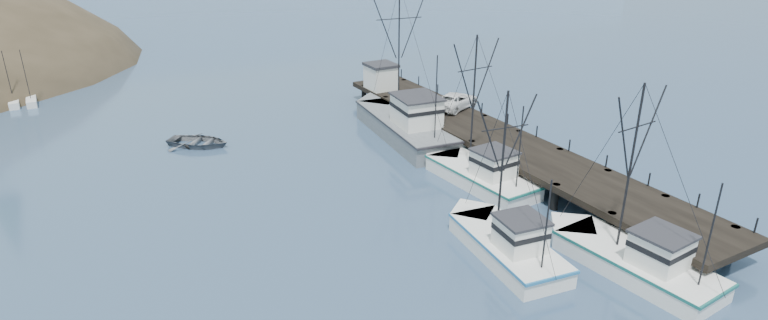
# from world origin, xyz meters

# --- Properties ---
(ground) EXTENTS (400.00, 400.00, 0.00)m
(ground) POSITION_xyz_m (0.00, 0.00, 0.00)
(ground) COLOR navy
(ground) RESTS_ON ground
(pier) EXTENTS (6.00, 44.00, 2.00)m
(pier) POSITION_xyz_m (14.00, 16.00, 1.69)
(pier) COLOR black
(pier) RESTS_ON ground
(trawler_near) EXTENTS (4.65, 11.65, 11.71)m
(trawler_near) POSITION_xyz_m (9.70, -2.18, 0.82)
(trawler_near) COLOR white
(trawler_near) RESTS_ON ground
(trawler_mid) EXTENTS (4.71, 10.84, 10.74)m
(trawler_mid) POSITION_xyz_m (4.27, 2.93, 0.82)
(trawler_mid) COLOR white
(trawler_mid) RESTS_ON ground
(trawler_far) EXTENTS (4.49, 11.77, 11.93)m
(trawler_far) POSITION_xyz_m (9.43, 12.38, 0.82)
(trawler_far) COLOR white
(trawler_far) RESTS_ON ground
(work_vessel) EXTENTS (6.78, 17.38, 14.22)m
(work_vessel) POSITION_xyz_m (10.00, 24.60, 1.23)
(work_vessel) COLOR slate
(work_vessel) RESTS_ON ground
(pier_shed) EXTENTS (3.00, 3.20, 2.80)m
(pier_shed) POSITION_xyz_m (12.50, 34.00, 3.42)
(pier_shed) COLOR silver
(pier_shed) RESTS_ON pier
(pickup_truck) EXTENTS (6.17, 4.58, 1.56)m
(pickup_truck) POSITION_xyz_m (15.50, 24.22, 2.78)
(pickup_truck) COLOR silver
(pickup_truck) RESTS_ON pier
(motorboat) EXTENTS (7.00, 6.82, 1.19)m
(motorboat) POSITION_xyz_m (-8.12, 31.40, 0.00)
(motorboat) COLOR #51555B
(motorboat) RESTS_ON ground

